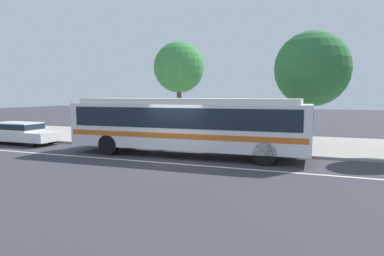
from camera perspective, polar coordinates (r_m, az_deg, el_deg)
ground_plane at (r=15.63m, az=-2.69°, el=-5.31°), size 120.00×120.00×0.00m
sidewalk_slab at (r=21.70m, az=4.16°, el=-2.10°), size 60.00×8.00×0.12m
lane_stripe_center at (r=14.91m, az=-3.92°, el=-5.83°), size 56.00×0.16×0.01m
transit_bus at (r=16.48m, az=-0.89°, el=0.91°), size 11.51×2.67×2.76m
sedan_behind_bus at (r=22.95m, az=-26.59°, el=-0.59°), size 4.64×1.74×1.29m
pedestrian_waiting_near_sign at (r=18.92m, az=-1.16°, el=0.06°), size 0.42×0.42×1.73m
pedestrian_walking_along_curb at (r=21.08m, az=-8.21°, el=0.40°), size 0.36×0.36×1.63m
pedestrian_standing_by_tree at (r=19.99m, az=-4.08°, el=0.28°), size 0.35×0.35×1.70m
street_tree_near_stop at (r=21.46m, az=-2.16°, el=9.95°), size 3.11×3.11×6.05m
street_tree_mid_block at (r=20.06m, az=19.26°, el=9.19°), size 4.08×4.08×6.25m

